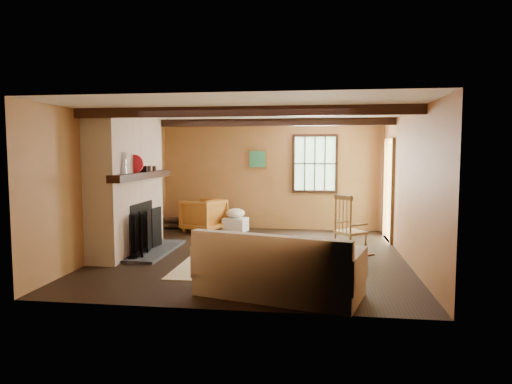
% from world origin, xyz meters
% --- Properties ---
extents(ground, '(5.50, 5.50, 0.00)m').
position_xyz_m(ground, '(0.00, 0.00, 0.00)').
color(ground, black).
rests_on(ground, ground).
extents(room_envelope, '(5.02, 5.52, 2.44)m').
position_xyz_m(room_envelope, '(0.22, 0.26, 1.63)').
color(room_envelope, '#A5603A').
rests_on(room_envelope, ground).
extents(fireplace, '(1.02, 2.30, 2.40)m').
position_xyz_m(fireplace, '(-2.23, -0.00, 1.10)').
color(fireplace, '#A56440').
rests_on(fireplace, ground).
extents(rug, '(2.50, 3.00, 0.01)m').
position_xyz_m(rug, '(0.20, -0.20, 0.00)').
color(rug, beige).
rests_on(rug, ground).
extents(rocking_chair, '(0.84, 0.79, 1.05)m').
position_xyz_m(rocking_chair, '(1.60, 0.16, 0.44)').
color(rocking_chair, tan).
rests_on(rocking_chair, ground).
extents(sofa, '(2.16, 1.38, 0.81)m').
position_xyz_m(sofa, '(0.61, -2.17, 0.29)').
color(sofa, white).
rests_on(sofa, ground).
extents(firewood_pile, '(0.75, 0.14, 0.27)m').
position_xyz_m(firewood_pile, '(-2.10, 2.40, 0.14)').
color(firewood_pile, brown).
rests_on(firewood_pile, ground).
extents(laundry_basket, '(0.57, 0.49, 0.30)m').
position_xyz_m(laundry_basket, '(-0.74, 2.30, 0.15)').
color(laundry_basket, white).
rests_on(laundry_basket, ground).
extents(basket_pillow, '(0.47, 0.40, 0.21)m').
position_xyz_m(basket_pillow, '(-0.74, 2.30, 0.41)').
color(basket_pillow, white).
rests_on(basket_pillow, laundry_basket).
extents(armchair, '(1.05, 1.04, 0.73)m').
position_xyz_m(armchair, '(-1.43, 2.15, 0.37)').
color(armchair, '#BF6026').
rests_on(armchair, ground).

